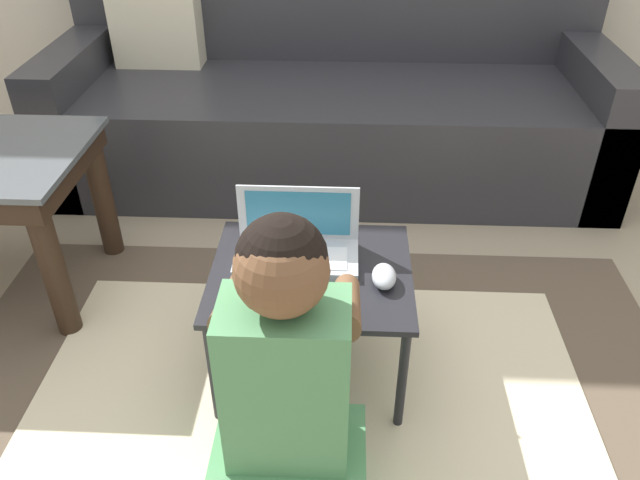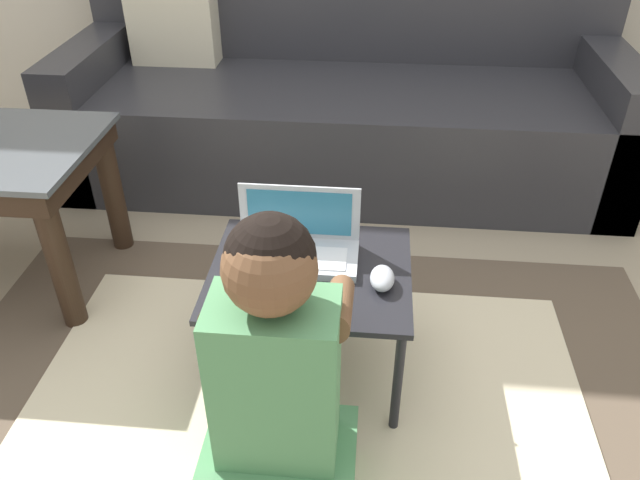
{
  "view_description": "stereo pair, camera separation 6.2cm",
  "coord_description": "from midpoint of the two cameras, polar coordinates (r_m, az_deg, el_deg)",
  "views": [
    {
      "loc": [
        0.04,
        -1.18,
        1.31
      ],
      "look_at": [
        -0.02,
        0.12,
        0.41
      ],
      "focal_mm": 35.0,
      "sensor_mm": 36.0,
      "label": 1
    },
    {
      "loc": [
        0.1,
        -1.18,
        1.31
      ],
      "look_at": [
        -0.02,
        0.12,
        0.41
      ],
      "focal_mm": 35.0,
      "sensor_mm": 36.0,
      "label": 2
    }
  ],
  "objects": [
    {
      "name": "ground_plane",
      "position": [
        1.76,
        1.32,
        -13.31
      ],
      "size": [
        16.0,
        16.0,
        0.0
      ],
      "primitive_type": "plane",
      "color": "gray"
    },
    {
      "name": "area_rug",
      "position": [
        1.68,
        -0.44,
        -16.23
      ],
      "size": [
        2.06,
        1.52,
        0.01
      ],
      "color": "brown",
      "rests_on": "ground_plane"
    },
    {
      "name": "couch",
      "position": [
        2.69,
        2.73,
        12.73
      ],
      "size": [
        2.23,
        0.84,
        0.92
      ],
      "color": "#2D2D33",
      "rests_on": "ground_plane"
    },
    {
      "name": "laptop_desk",
      "position": [
        1.61,
        0.22,
        -3.87
      ],
      "size": [
        0.51,
        0.43,
        0.35
      ],
      "color": "black",
      "rests_on": "ground_plane"
    },
    {
      "name": "laptop",
      "position": [
        1.61,
        -1.0,
        -0.55
      ],
      "size": [
        0.32,
        0.16,
        0.18
      ],
      "color": "#B7BCC6",
      "rests_on": "laptop_desk"
    },
    {
      "name": "computer_mouse",
      "position": [
        1.53,
        6.86,
        -3.5
      ],
      "size": [
        0.06,
        0.09,
        0.04
      ],
      "color": "#B2B7C1",
      "rests_on": "laptop_desk"
    },
    {
      "name": "person_seated",
      "position": [
        1.3,
        -2.58,
        -13.27
      ],
      "size": [
        0.33,
        0.35,
        0.75
      ],
      "color": "#518E5B",
      "rests_on": "ground_plane"
    }
  ]
}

